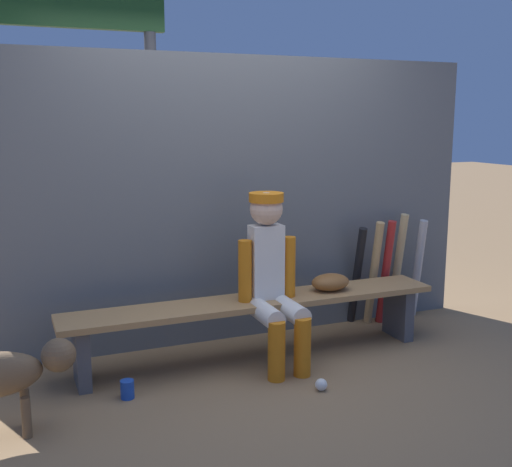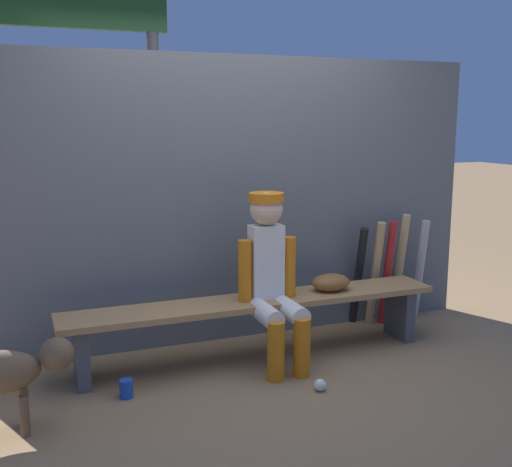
{
  "view_description": "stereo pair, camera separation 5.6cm",
  "coord_description": "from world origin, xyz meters",
  "views": [
    {
      "loc": [
        -1.53,
        -3.74,
        1.62
      ],
      "look_at": [
        0.0,
        0.0,
        0.87
      ],
      "focal_mm": 43.62,
      "sensor_mm": 36.0,
      "label": 1
    },
    {
      "loc": [
        -1.48,
        -3.76,
        1.62
      ],
      "look_at": [
        0.0,
        0.0,
        0.87
      ],
      "focal_mm": 43.62,
      "sensor_mm": 36.0,
      "label": 2
    }
  ],
  "objects": [
    {
      "name": "cup_on_bench",
      "position": [
        0.2,
        0.01,
        0.48
      ],
      "size": [
        0.08,
        0.08,
        0.11
      ],
      "primitive_type": "cylinder",
      "color": "silver",
      "rests_on": "dugout_bench"
    },
    {
      "name": "cup_on_ground",
      "position": [
        -0.93,
        -0.29,
        0.06
      ],
      "size": [
        0.08,
        0.08,
        0.11
      ],
      "primitive_type": "cylinder",
      "color": "#1E47AD",
      "rests_on": "ground_plane"
    },
    {
      "name": "bat_aluminum_black",
      "position": [
        1.01,
        0.36,
        0.4
      ],
      "size": [
        0.08,
        0.24,
        0.8
      ],
      "primitive_type": "cylinder",
      "rotation": [
        0.21,
        0.0,
        -0.08
      ],
      "color": "black",
      "rests_on": "ground_plane"
    },
    {
      "name": "scoreboard",
      "position": [
        -1.13,
        1.62,
        2.47
      ],
      "size": [
        2.29,
        0.27,
        3.51
      ],
      "color": "#3F3F42",
      "rests_on": "ground_plane"
    },
    {
      "name": "baseball",
      "position": [
        0.17,
        -0.62,
        0.04
      ],
      "size": [
        0.07,
        0.07,
        0.07
      ],
      "primitive_type": "sphere",
      "color": "white",
      "rests_on": "ground_plane"
    },
    {
      "name": "dog",
      "position": [
        -1.6,
        -0.49,
        0.34
      ],
      "size": [
        0.84,
        0.2,
        0.49
      ],
      "color": "brown",
      "rests_on": "ground_plane"
    },
    {
      "name": "dugout_bench",
      "position": [
        0.0,
        0.0,
        0.33
      ],
      "size": [
        2.61,
        0.36,
        0.42
      ],
      "color": "#AD7F4C",
      "rests_on": "ground_plane"
    },
    {
      "name": "bat_wood_tan",
      "position": [
        1.12,
        0.3,
        0.42
      ],
      "size": [
        0.07,
        0.21,
        0.85
      ],
      "primitive_type": "cylinder",
      "rotation": [
        0.18,
        0.0,
        -0.04
      ],
      "color": "tan",
      "rests_on": "ground_plane"
    },
    {
      "name": "ground_plane",
      "position": [
        0.0,
        0.0,
        0.0
      ],
      "size": [
        30.0,
        30.0,
        0.0
      ],
      "primitive_type": "plane",
      "color": "olive"
    },
    {
      "name": "chainlink_fence",
      "position": [
        0.0,
        0.46,
        1.03
      ],
      "size": [
        3.88,
        0.03,
        2.06
      ],
      "primitive_type": "cube",
      "color": "#595E63",
      "rests_on": "ground_plane"
    },
    {
      "name": "baseball_glove",
      "position": [
        0.57,
        0.0,
        0.48
      ],
      "size": [
        0.28,
        0.2,
        0.12
      ],
      "primitive_type": "ellipsoid",
      "color": "brown",
      "rests_on": "dugout_bench"
    },
    {
      "name": "player_seated",
      "position": [
        0.07,
        -0.11,
        0.62
      ],
      "size": [
        0.41,
        0.55,
        1.14
      ],
      "color": "silver",
      "rests_on": "ground_plane"
    },
    {
      "name": "bat_aluminum_silver",
      "position": [
        1.56,
        0.32,
        0.41
      ],
      "size": [
        0.09,
        0.2,
        0.83
      ],
      "primitive_type": "cylinder",
      "rotation": [
        0.16,
        0.0,
        -0.15
      ],
      "color": "#B7B7BC",
      "rests_on": "ground_plane"
    },
    {
      "name": "bat_wood_natural",
      "position": [
        1.39,
        0.36,
        0.44
      ],
      "size": [
        0.08,
        0.2,
        0.88
      ],
      "primitive_type": "cylinder",
      "rotation": [
        0.15,
        0.0,
        0.07
      ],
      "color": "tan",
      "rests_on": "ground_plane"
    },
    {
      "name": "bat_aluminum_red",
      "position": [
        1.22,
        0.28,
        0.42
      ],
      "size": [
        0.08,
        0.19,
        0.85
      ],
      "primitive_type": "cylinder",
      "rotation": [
        0.14,
        0.0,
        0.08
      ],
      "color": "#B22323",
      "rests_on": "ground_plane"
    }
  ]
}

